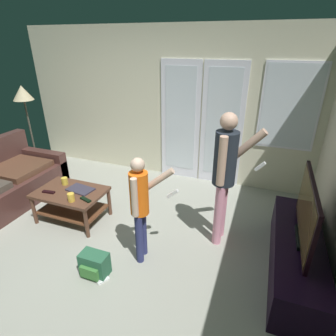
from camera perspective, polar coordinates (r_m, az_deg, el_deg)
name	(u,v)px	position (r m, az deg, el deg)	size (l,w,h in m)	color
ground_plane	(92,250)	(3.54, -15.48, -16.15)	(5.22, 4.65, 0.02)	gray
wall_back_with_doors	(169,107)	(4.77, 0.16, 12.58)	(5.22, 0.09, 2.55)	beige
coffee_table	(71,199)	(3.96, -19.51, -6.06)	(0.91, 0.61, 0.44)	#553425
tv_stand	(296,255)	(3.32, 25.08, -16.12)	(0.48, 1.68, 0.42)	black
flat_screen_tv	(306,212)	(3.02, 26.90, -8.20)	(0.08, 1.13, 0.65)	black
person_adult	(225,169)	(3.12, 11.86, -0.30)	(0.56, 0.43, 1.61)	pink
person_child	(140,202)	(2.89, -5.76, -7.02)	(0.47, 0.37, 1.24)	navy
floor_lamp	(24,99)	(5.41, -27.88, 12.66)	(0.33, 0.33, 1.59)	#2E3629
backpack	(94,265)	(3.15, -15.11, -18.86)	(0.30, 0.21, 0.26)	#295D41
loose_keyboard	(95,269)	(3.27, -15.04, -19.71)	(0.45, 0.33, 0.02)	white
laptop_closed	(80,189)	(3.88, -17.80, -4.25)	(0.35, 0.22, 0.02)	#332F3F
cup_near_edge	(65,181)	(4.08, -20.75, -2.56)	(0.08, 0.08, 0.10)	gold
cup_by_laptop	(71,197)	(3.63, -19.55, -5.78)	(0.08, 0.08, 0.11)	gold
tv_remote_black	(86,200)	(3.62, -16.81, -6.32)	(0.17, 0.05, 0.02)	black
dvd_remote_slim	(49,192)	(3.96, -23.64, -4.60)	(0.17, 0.05, 0.02)	black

